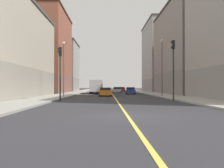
{
  "coord_description": "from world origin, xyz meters",
  "views": [
    {
      "loc": [
        -1.06,
        -13.0,
        1.53
      ],
      "look_at": [
        0.18,
        47.61,
        2.06
      ],
      "focal_mm": 40.76,
      "sensor_mm": 36.0,
      "label": 1
    }
  ],
  "objects": [
    {
      "name": "ground_plane",
      "position": [
        0.0,
        0.0,
        0.0
      ],
      "size": [
        400.0,
        400.0,
        0.0
      ],
      "primitive_type": "plane",
      "color": "#2F2E33",
      "rests_on": "ground"
    },
    {
      "name": "sidewalk_left",
      "position": [
        8.25,
        49.0,
        0.07
      ],
      "size": [
        3.99,
        168.0,
        0.15
      ],
      "primitive_type": "cube",
      "color": "#9E9B93",
      "rests_on": "ground"
    },
    {
      "name": "sidewalk_right",
      "position": [
        -8.25,
        49.0,
        0.07
      ],
      "size": [
        3.99,
        168.0,
        0.15
      ],
      "primitive_type": "cube",
      "color": "#9E9B93",
      "rests_on": "ground"
    },
    {
      "name": "lane_center_stripe",
      "position": [
        0.0,
        49.0,
        0.01
      ],
      "size": [
        0.16,
        154.0,
        0.01
      ],
      "primitive_type": "cube",
      "color": "#E5D14C",
      "rests_on": "ground"
    },
    {
      "name": "building_left_mid",
      "position": [
        15.71,
        36.24,
        8.57
      ],
      "size": [
        11.23,
        23.43,
        17.13
      ],
      "color": "slate",
      "rests_on": "ground"
    },
    {
      "name": "building_left_far",
      "position": [
        15.71,
        59.43,
        9.87
      ],
      "size": [
        11.23,
        19.28,
        19.72
      ],
      "color": "gray",
      "rests_on": "ground"
    },
    {
      "name": "building_right_midblock",
      "position": [
        -15.71,
        44.41,
        9.1
      ],
      "size": [
        11.23,
        18.85,
        18.18
      ],
      "color": "brown",
      "rests_on": "ground"
    },
    {
      "name": "building_right_distant",
      "position": [
        -15.71,
        64.52,
        7.43
      ],
      "size": [
        11.23,
        16.01,
        14.83
      ],
      "color": "gray",
      "rests_on": "ground"
    },
    {
      "name": "traffic_light_left_near",
      "position": [
        5.84,
        13.22,
        4.05
      ],
      "size": [
        0.4,
        0.32,
        6.3
      ],
      "color": "#2D2D2D",
      "rests_on": "ground"
    },
    {
      "name": "traffic_light_right_near",
      "position": [
        -5.88,
        13.22,
        3.63
      ],
      "size": [
        0.4,
        0.32,
        5.56
      ],
      "color": "#2D2D2D",
      "rests_on": "ground"
    },
    {
      "name": "street_lamp_left_near",
      "position": [
        6.86,
        23.21,
        4.99
      ],
      "size": [
        0.36,
        0.36,
        8.11
      ],
      "color": "#4C4C51",
      "rests_on": "ground"
    },
    {
      "name": "street_lamp_right_near",
      "position": [
        -6.86,
        21.16,
        4.59
      ],
      "size": [
        0.36,
        0.36,
        7.36
      ],
      "color": "#4C4C51",
      "rests_on": "ground"
    },
    {
      "name": "car_white",
      "position": [
        -3.44,
        63.69,
        0.66
      ],
      "size": [
        1.82,
        4.41,
        1.37
      ],
      "color": "white",
      "rests_on": "ground"
    },
    {
      "name": "car_silver",
      "position": [
        1.24,
        44.74,
        0.67
      ],
      "size": [
        1.87,
        4.09,
        1.36
      ],
      "color": "silver",
      "rests_on": "ground"
    },
    {
      "name": "car_blue",
      "position": [
        3.51,
        36.06,
        0.64
      ],
      "size": [
        1.93,
        4.45,
        1.34
      ],
      "color": "#23389E",
      "rests_on": "ground"
    },
    {
      "name": "car_orange",
      "position": [
        -1.31,
        26.46,
        0.66
      ],
      "size": [
        2.02,
        4.59,
        1.33
      ],
      "color": "orange",
      "rests_on": "ground"
    },
    {
      "name": "car_maroon",
      "position": [
        -3.59,
        48.6,
        0.65
      ],
      "size": [
        1.99,
        4.15,
        1.33
      ],
      "color": "maroon",
      "rests_on": "ground"
    },
    {
      "name": "car_red",
      "position": [
        3.21,
        59.65,
        0.64
      ],
      "size": [
        2.01,
        4.23,
        1.31
      ],
      "color": "red",
      "rests_on": "ground"
    },
    {
      "name": "car_yellow",
      "position": [
        -1.36,
        34.12,
        0.62
      ],
      "size": [
        2.01,
        3.96,
        1.24
      ],
      "color": "gold",
      "rests_on": "ground"
    },
    {
      "name": "box_truck",
      "position": [
        -3.22,
        40.13,
        1.52
      ],
      "size": [
        2.55,
        7.94,
        2.77
      ],
      "color": "navy",
      "rests_on": "ground"
    }
  ]
}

